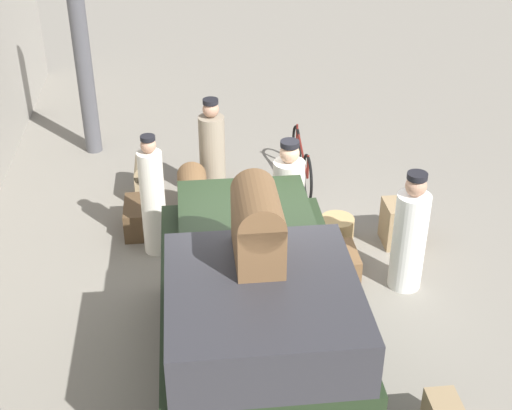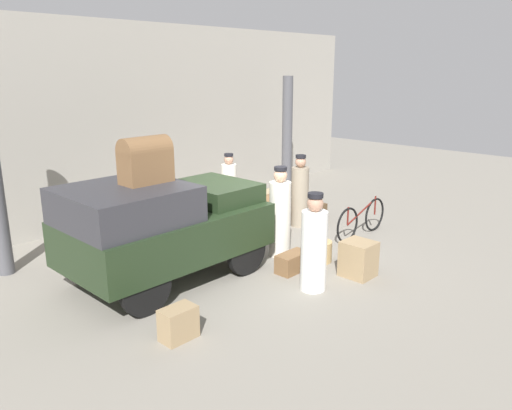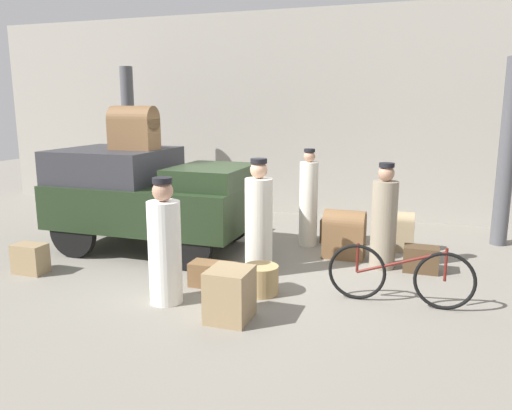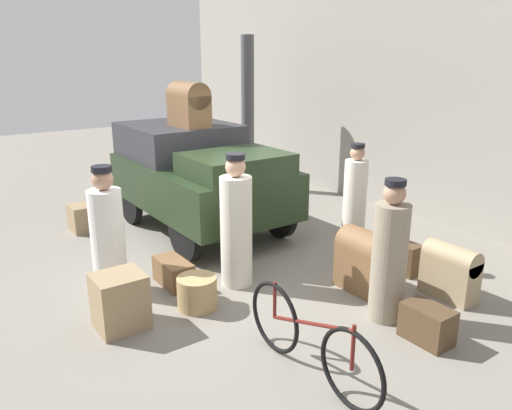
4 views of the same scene
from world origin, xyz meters
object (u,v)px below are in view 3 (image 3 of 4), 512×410
(wicker_basket, at_px, (261,280))
(conductor_in_dark_uniform, at_px, (308,201))
(trunk_large_brown, at_px, (230,294))
(trunk_on_truck_roof, at_px, (134,127))
(bicycle, at_px, (400,276))
(suitcase_small_leather, at_px, (394,230))
(trunk_umber_medium, at_px, (213,274))
(suitcase_black_upright, at_px, (421,259))
(truck, at_px, (149,193))
(porter_standing_middle, at_px, (165,247))
(trunk_barrel_dark, at_px, (344,233))
(trunk_wicker_pale, at_px, (341,232))
(porter_with_bicycle, at_px, (384,221))
(porter_lifting_near_truck, at_px, (259,223))
(suitcase_tan_flat, at_px, (30,259))

(wicker_basket, relative_size, conductor_in_dark_uniform, 0.27)
(trunk_large_brown, relative_size, trunk_on_truck_roof, 0.79)
(bicycle, height_order, suitcase_small_leather, bicycle)
(bicycle, xyz_separation_m, trunk_umber_medium, (-2.48, -0.16, -0.21))
(suitcase_black_upright, bearing_deg, wicker_basket, -141.31)
(truck, relative_size, porter_standing_middle, 2.07)
(trunk_barrel_dark, relative_size, trunk_wicker_pale, 1.10)
(conductor_in_dark_uniform, relative_size, trunk_umber_medium, 2.75)
(porter_standing_middle, xyz_separation_m, trunk_wicker_pale, (1.67, 3.46, -0.51))
(trunk_large_brown, relative_size, trunk_wicker_pale, 0.86)
(porter_with_bicycle, bearing_deg, porter_lifting_near_truck, -152.41)
(suitcase_small_leather, distance_m, suitcase_black_upright, 1.15)
(bicycle, xyz_separation_m, trunk_barrel_dark, (-0.96, 1.75, 0.04))
(trunk_wicker_pale, distance_m, suitcase_black_upright, 1.84)
(wicker_basket, xyz_separation_m, trunk_wicker_pale, (0.61, 2.80, 0.02))
(trunk_barrel_dark, height_order, suitcase_black_upright, trunk_barrel_dark)
(trunk_barrel_dark, relative_size, suitcase_black_upright, 1.56)
(porter_standing_middle, bearing_deg, conductor_in_dark_uniform, 70.29)
(bicycle, relative_size, trunk_umber_medium, 2.87)
(conductor_in_dark_uniform, distance_m, suitcase_black_upright, 2.21)
(suitcase_tan_flat, bearing_deg, suitcase_small_leather, 30.41)
(wicker_basket, bearing_deg, truck, 150.57)
(truck, xyz_separation_m, suitcase_tan_flat, (-1.03, -1.73, -0.76))
(trunk_large_brown, bearing_deg, bicycle, 30.80)
(trunk_umber_medium, relative_size, suitcase_black_upright, 1.23)
(suitcase_tan_flat, bearing_deg, trunk_barrel_dark, 27.81)
(wicker_basket, xyz_separation_m, suitcase_black_upright, (2.01, 1.61, 0.00))
(trunk_umber_medium, bearing_deg, suitcase_small_leather, 48.99)
(porter_with_bicycle, distance_m, trunk_umber_medium, 2.74)
(porter_standing_middle, bearing_deg, truck, 124.79)
(suitcase_tan_flat, relative_size, trunk_on_truck_roof, 0.61)
(truck, height_order, porter_with_bicycle, truck)
(trunk_umber_medium, bearing_deg, suitcase_tan_flat, -172.56)
(trunk_large_brown, bearing_deg, suitcase_small_leather, 65.21)
(conductor_in_dark_uniform, xyz_separation_m, trunk_barrel_dark, (0.73, -0.53, -0.39))
(wicker_basket, height_order, trunk_wicker_pale, trunk_wicker_pale)
(conductor_in_dark_uniform, bearing_deg, porter_lifting_near_truck, -101.18)
(porter_standing_middle, relative_size, trunk_umber_medium, 2.57)
(porter_standing_middle, relative_size, porter_lifting_near_truck, 0.93)
(suitcase_black_upright, bearing_deg, trunk_on_truck_roof, -177.51)
(trunk_barrel_dark, height_order, trunk_wicker_pale, trunk_barrel_dark)
(trunk_wicker_pale, bearing_deg, suitcase_tan_flat, -142.90)
(suitcase_small_leather, xyz_separation_m, suitcase_black_upright, (0.46, -1.04, -0.17))
(conductor_in_dark_uniform, bearing_deg, trunk_on_truck_roof, -158.81)
(trunk_barrel_dark, bearing_deg, suitcase_tan_flat, -152.19)
(wicker_basket, distance_m, porter_with_bicycle, 2.24)
(porter_standing_middle, bearing_deg, bicycle, 17.12)
(suitcase_small_leather, bearing_deg, trunk_umber_medium, -131.01)
(porter_lifting_near_truck, bearing_deg, suitcase_black_upright, 20.97)
(suitcase_tan_flat, relative_size, suitcase_small_leather, 0.70)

